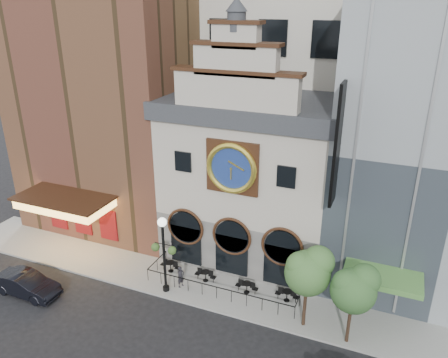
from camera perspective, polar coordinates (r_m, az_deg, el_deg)
ground at (r=29.47m, az=-1.95°, el=-16.85°), size 120.00×120.00×0.00m
sidewalk at (r=31.23m, az=-0.00°, el=-14.07°), size 44.00×5.00×0.15m
clock_building at (r=32.38m, az=3.61°, el=0.71°), size 12.60×8.78×18.65m
theater_building at (r=38.57m, az=-14.09°, el=12.76°), size 14.00×15.60×25.00m
cafe_railing at (r=30.92m, az=-0.00°, el=-13.28°), size 10.60×2.60×0.90m
bistro_0 at (r=32.74m, az=-7.00°, el=-11.19°), size 1.58×0.68×0.90m
bistro_1 at (r=31.57m, az=-2.44°, el=-12.44°), size 1.58×0.68×0.90m
bistro_2 at (r=30.48m, az=2.99°, el=-13.88°), size 1.58×0.68×0.90m
bistro_3 at (r=30.03m, az=8.22°, el=-14.75°), size 1.58×0.68×0.90m
car_left at (r=33.19m, az=-24.40°, el=-12.41°), size 4.80×1.68×1.58m
pedestrian at (r=30.97m, az=-5.68°, el=-12.58°), size 0.55×0.67×1.57m
lamppost at (r=29.27m, az=-7.90°, el=-8.76°), size 1.78×0.63×5.57m
tree_left at (r=26.32m, az=11.01°, el=-11.54°), size 2.81×2.71×5.41m
tree_right at (r=25.85m, az=16.69°, el=-13.42°), size 2.66×2.57×5.13m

